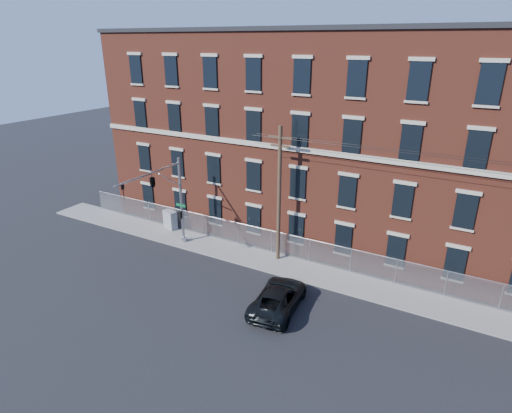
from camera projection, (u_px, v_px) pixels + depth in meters
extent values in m
plane|color=black|center=(214.00, 288.00, 28.32)|extent=(140.00, 140.00, 0.00)
cube|color=gray|center=(415.00, 300.00, 26.92)|extent=(65.00, 3.00, 0.12)
cube|color=maroon|center=(452.00, 148.00, 31.34)|extent=(55.00, 14.00, 16.00)
cube|color=black|center=(472.00, 28.00, 28.36)|extent=(55.30, 14.30, 0.30)
cube|color=#B3A995|center=(439.00, 167.00, 25.47)|extent=(55.00, 0.18, 0.35)
cube|color=black|center=(148.00, 196.00, 38.53)|extent=(1.20, 0.10, 2.20)
cube|color=black|center=(145.00, 158.00, 37.21)|extent=(1.20, 0.10, 2.20)
cube|color=black|center=(140.00, 114.00, 35.82)|extent=(1.20, 0.10, 2.20)
cube|color=black|center=(136.00, 69.00, 34.51)|extent=(1.20, 0.10, 2.20)
cube|color=black|center=(180.00, 203.00, 36.86)|extent=(1.20, 0.10, 2.20)
cube|color=black|center=(177.00, 163.00, 35.55)|extent=(1.20, 0.10, 2.20)
cube|color=black|center=(174.00, 118.00, 34.16)|extent=(1.20, 0.10, 2.20)
cube|color=black|center=(171.00, 71.00, 32.85)|extent=(1.20, 0.10, 2.20)
cube|color=black|center=(215.00, 211.00, 35.20)|extent=(1.20, 0.10, 2.20)
cube|color=black|center=(214.00, 169.00, 33.89)|extent=(1.20, 0.10, 2.20)
cube|color=black|center=(212.00, 122.00, 32.50)|extent=(1.20, 0.10, 2.20)
cube|color=black|center=(210.00, 73.00, 31.18)|extent=(1.20, 0.10, 2.20)
cube|color=black|center=(254.00, 220.00, 33.54)|extent=(1.20, 0.10, 2.20)
cube|color=black|center=(254.00, 176.00, 32.22)|extent=(1.20, 0.10, 2.20)
cube|color=black|center=(253.00, 126.00, 30.84)|extent=(1.20, 0.10, 2.20)
cube|color=black|center=(253.00, 74.00, 29.52)|extent=(1.20, 0.10, 2.20)
cube|color=black|center=(296.00, 229.00, 31.87)|extent=(1.20, 0.10, 2.20)
cube|color=black|center=(298.00, 183.00, 30.56)|extent=(1.20, 0.10, 2.20)
cube|color=black|center=(300.00, 131.00, 29.17)|extent=(1.20, 0.10, 2.20)
cube|color=black|center=(302.00, 76.00, 27.86)|extent=(1.20, 0.10, 2.20)
cube|color=black|center=(343.00, 239.00, 30.21)|extent=(1.20, 0.10, 2.20)
cube|color=black|center=(347.00, 192.00, 28.90)|extent=(1.20, 0.10, 2.20)
cube|color=black|center=(352.00, 136.00, 27.51)|extent=(1.20, 0.10, 2.20)
cube|color=black|center=(357.00, 79.00, 26.19)|extent=(1.20, 0.10, 2.20)
cube|color=black|center=(396.00, 251.00, 28.55)|extent=(1.20, 0.10, 2.20)
cube|color=black|center=(403.00, 201.00, 27.23)|extent=(1.20, 0.10, 2.20)
cube|color=black|center=(410.00, 143.00, 25.85)|extent=(1.20, 0.10, 2.20)
cube|color=black|center=(419.00, 81.00, 24.53)|extent=(1.20, 0.10, 2.20)
cube|color=black|center=(455.00, 264.00, 26.89)|extent=(1.20, 0.10, 2.20)
cube|color=black|center=(465.00, 211.00, 25.57)|extent=(1.20, 0.10, 2.20)
cube|color=black|center=(477.00, 150.00, 24.18)|extent=(1.20, 0.10, 2.20)
cube|color=black|center=(490.00, 84.00, 22.87)|extent=(1.20, 0.10, 2.20)
cube|color=#A5A8AD|center=(420.00, 277.00, 27.63)|extent=(59.00, 0.02, 1.80)
cylinder|color=#9EA0A5|center=(422.00, 265.00, 27.30)|extent=(59.00, 0.04, 0.04)
cylinder|color=#9EA0A5|center=(100.00, 200.00, 41.01)|extent=(0.06, 0.06, 1.85)
cylinder|color=#9EA0A5|center=(124.00, 206.00, 39.60)|extent=(0.06, 0.06, 1.85)
cylinder|color=#9EA0A5|center=(149.00, 212.00, 38.19)|extent=(0.06, 0.06, 1.85)
cylinder|color=#9EA0A5|center=(176.00, 218.00, 36.78)|extent=(0.06, 0.06, 1.85)
cylinder|color=#9EA0A5|center=(206.00, 225.00, 35.37)|extent=(0.06, 0.06, 1.85)
cylinder|color=#9EA0A5|center=(237.00, 233.00, 33.97)|extent=(0.06, 0.06, 1.85)
cylinder|color=#9EA0A5|center=(272.00, 241.00, 32.56)|extent=(0.06, 0.06, 1.85)
cylinder|color=#9EA0A5|center=(309.00, 251.00, 31.15)|extent=(0.06, 0.06, 1.85)
cylinder|color=#9EA0A5|center=(351.00, 260.00, 29.74)|extent=(0.06, 0.06, 1.85)
cylinder|color=#9EA0A5|center=(396.00, 271.00, 28.33)|extent=(0.06, 0.06, 1.85)
cylinder|color=#9EA0A5|center=(446.00, 284.00, 26.92)|extent=(0.06, 0.06, 1.85)
cylinder|color=#9EA0A5|center=(501.00, 297.00, 25.52)|extent=(0.06, 0.06, 1.85)
cylinder|color=#9EA0A5|center=(181.00, 201.00, 33.38)|extent=(0.22, 0.22, 7.00)
cylinder|color=#9EA0A5|center=(184.00, 239.00, 34.58)|extent=(0.50, 0.50, 0.40)
cylinder|color=#9EA0A5|center=(149.00, 174.00, 29.60)|extent=(0.14, 6.50, 0.14)
cylinder|color=#9EA0A5|center=(169.00, 180.00, 31.64)|extent=(0.08, 2.18, 1.56)
cube|color=#0C592D|center=(181.00, 205.00, 33.34)|extent=(0.90, 0.03, 0.22)
cube|color=black|center=(180.00, 215.00, 33.58)|extent=(0.25, 0.25, 0.60)
imported|color=black|center=(123.00, 192.00, 27.73)|extent=(0.16, 0.20, 1.00)
imported|color=black|center=(152.00, 180.00, 30.01)|extent=(0.53, 2.48, 1.00)
cylinder|color=#4E3927|center=(279.00, 196.00, 30.10)|extent=(0.28, 0.28, 10.00)
cube|color=#4E3927|center=(280.00, 137.00, 28.56)|extent=(1.80, 0.12, 0.12)
cube|color=#4E3927|center=(280.00, 146.00, 28.78)|extent=(1.40, 0.12, 0.12)
imported|color=black|center=(278.00, 298.00, 25.95)|extent=(3.05, 5.59, 1.49)
cube|color=gray|center=(170.00, 220.00, 36.77)|extent=(1.41, 0.99, 1.60)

